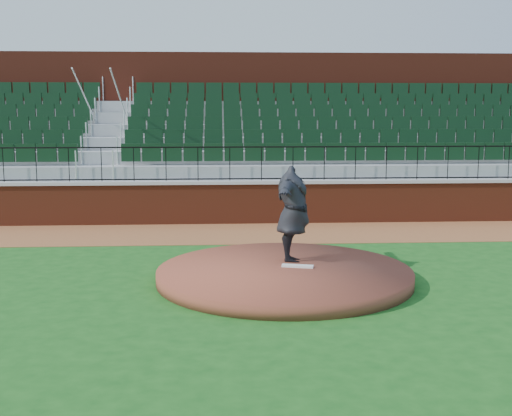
# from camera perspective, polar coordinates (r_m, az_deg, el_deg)

# --- Properties ---
(ground) EXTENTS (90.00, 90.00, 0.00)m
(ground) POSITION_cam_1_polar(r_m,az_deg,el_deg) (13.04, 0.37, -6.65)
(ground) COLOR #164E16
(ground) RESTS_ON ground
(warning_track) EXTENTS (34.00, 3.20, 0.01)m
(warning_track) POSITION_cam_1_polar(r_m,az_deg,el_deg) (18.30, -0.69, -2.16)
(warning_track) COLOR brown
(warning_track) RESTS_ON ground
(field_wall) EXTENTS (34.00, 0.35, 1.20)m
(field_wall) POSITION_cam_1_polar(r_m,az_deg,el_deg) (19.78, -0.90, 0.40)
(field_wall) COLOR maroon
(field_wall) RESTS_ON ground
(wall_cap) EXTENTS (34.00, 0.45, 0.10)m
(wall_cap) POSITION_cam_1_polar(r_m,az_deg,el_deg) (19.69, -0.90, 2.27)
(wall_cap) COLOR #B7B7B7
(wall_cap) RESTS_ON field_wall
(wall_railing) EXTENTS (34.00, 0.05, 1.00)m
(wall_railing) POSITION_cam_1_polar(r_m,az_deg,el_deg) (19.64, -0.91, 3.86)
(wall_railing) COLOR black
(wall_railing) RESTS_ON wall_cap
(seating_stands) EXTENTS (34.00, 5.10, 4.60)m
(seating_stands) POSITION_cam_1_polar(r_m,az_deg,el_deg) (22.32, -1.20, 5.73)
(seating_stands) COLOR gray
(seating_stands) RESTS_ON ground
(concourse_wall) EXTENTS (34.00, 0.50, 5.50)m
(concourse_wall) POSITION_cam_1_polar(r_m,az_deg,el_deg) (25.10, -1.43, 7.08)
(concourse_wall) COLOR maroon
(concourse_wall) RESTS_ON ground
(pitchers_mound) EXTENTS (5.13, 5.13, 0.25)m
(pitchers_mound) POSITION_cam_1_polar(r_m,az_deg,el_deg) (13.29, 2.47, -5.82)
(pitchers_mound) COLOR brown
(pitchers_mound) RESTS_ON ground
(pitching_rubber) EXTENTS (0.66, 0.32, 0.04)m
(pitching_rubber) POSITION_cam_1_polar(r_m,az_deg,el_deg) (13.40, 3.63, -5.06)
(pitching_rubber) COLOR white
(pitching_rubber) RESTS_ON pitchers_mound
(pitcher) EXTENTS (1.12, 2.57, 2.03)m
(pitcher) POSITION_cam_1_polar(r_m,az_deg,el_deg) (13.72, 3.22, -0.50)
(pitcher) COLOR black
(pitcher) RESTS_ON pitchers_mound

